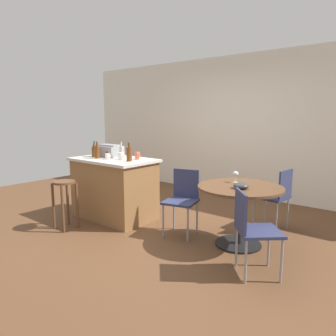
{
  "coord_description": "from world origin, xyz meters",
  "views": [
    {
      "loc": [
        2.81,
        -3.34,
        1.57
      ],
      "look_at": [
        0.08,
        0.02,
        0.85
      ],
      "focal_mm": 33.98,
      "sensor_mm": 36.0,
      "label": 1
    }
  ],
  "objects_px": {
    "folding_chair_near": "(276,194)",
    "toolbox": "(110,151)",
    "bottle_4": "(129,154)",
    "serving_bowl": "(241,186)",
    "bottle_0": "(121,152)",
    "bottle_1": "(97,152)",
    "bottle_3": "(94,152)",
    "dining_table": "(240,200)",
    "cup_0": "(137,156)",
    "folding_chair_far": "(183,197)",
    "wine_glass": "(236,174)",
    "folding_chair_left": "(252,226)",
    "kitchen_island": "(114,188)",
    "cup_1": "(108,156)",
    "cup_2": "(121,156)",
    "wooden_stool": "(65,195)",
    "bottle_2": "(95,150)"
  },
  "relations": [
    {
      "from": "serving_bowl",
      "to": "cup_0",
      "type": "bearing_deg",
      "value": 178.82
    },
    {
      "from": "wine_glass",
      "to": "folding_chair_left",
      "type": "bearing_deg",
      "value": -52.51
    },
    {
      "from": "bottle_0",
      "to": "wine_glass",
      "type": "relative_size",
      "value": 1.78
    },
    {
      "from": "folding_chair_near",
      "to": "toolbox",
      "type": "xyz_separation_m",
      "value": [
        -2.36,
        -0.9,
        0.51
      ]
    },
    {
      "from": "folding_chair_left",
      "to": "kitchen_island",
      "type": "bearing_deg",
      "value": 171.48
    },
    {
      "from": "bottle_1",
      "to": "wine_glass",
      "type": "xyz_separation_m",
      "value": [
        2.04,
        0.52,
        -0.18
      ]
    },
    {
      "from": "folding_chair_near",
      "to": "bottle_3",
      "type": "distance_m",
      "value": 2.77
    },
    {
      "from": "bottle_0",
      "to": "wine_glass",
      "type": "distance_m",
      "value": 1.78
    },
    {
      "from": "bottle_1",
      "to": "folding_chair_far",
      "type": "bearing_deg",
      "value": 9.95
    },
    {
      "from": "folding_chair_far",
      "to": "bottle_2",
      "type": "distance_m",
      "value": 1.72
    },
    {
      "from": "wooden_stool",
      "to": "folding_chair_left",
      "type": "xyz_separation_m",
      "value": [
        2.57,
        0.4,
        0.02
      ]
    },
    {
      "from": "bottle_4",
      "to": "wine_glass",
      "type": "bearing_deg",
      "value": 16.5
    },
    {
      "from": "dining_table",
      "to": "cup_0",
      "type": "bearing_deg",
      "value": -177.53
    },
    {
      "from": "bottle_1",
      "to": "bottle_4",
      "type": "distance_m",
      "value": 0.6
    },
    {
      "from": "folding_chair_left",
      "to": "bottle_1",
      "type": "height_order",
      "value": "bottle_1"
    },
    {
      "from": "kitchen_island",
      "to": "serving_bowl",
      "type": "bearing_deg",
      "value": 3.51
    },
    {
      "from": "folding_chair_far",
      "to": "bottle_0",
      "type": "height_order",
      "value": "bottle_0"
    },
    {
      "from": "toolbox",
      "to": "cup_1",
      "type": "height_order",
      "value": "toolbox"
    },
    {
      "from": "bottle_0",
      "to": "serving_bowl",
      "type": "bearing_deg",
      "value": 1.43
    },
    {
      "from": "folding_chair_far",
      "to": "bottle_3",
      "type": "height_order",
      "value": "bottle_3"
    },
    {
      "from": "wooden_stool",
      "to": "bottle_2",
      "type": "xyz_separation_m",
      "value": [
        -0.25,
        0.74,
        0.54
      ]
    },
    {
      "from": "wine_glass",
      "to": "serving_bowl",
      "type": "relative_size",
      "value": 0.8
    },
    {
      "from": "cup_2",
      "to": "bottle_0",
      "type": "bearing_deg",
      "value": 135.12
    },
    {
      "from": "folding_chair_far",
      "to": "bottle_2",
      "type": "height_order",
      "value": "bottle_2"
    },
    {
      "from": "folding_chair_far",
      "to": "toolbox",
      "type": "relative_size",
      "value": 2.25
    },
    {
      "from": "bottle_0",
      "to": "bottle_3",
      "type": "bearing_deg",
      "value": -160.14
    },
    {
      "from": "bottle_0",
      "to": "cup_1",
      "type": "distance_m",
      "value": 0.22
    },
    {
      "from": "cup_1",
      "to": "wooden_stool",
      "type": "bearing_deg",
      "value": -103.47
    },
    {
      "from": "folding_chair_near",
      "to": "cup_2",
      "type": "distance_m",
      "value": 2.26
    },
    {
      "from": "wooden_stool",
      "to": "folding_chair_far",
      "type": "height_order",
      "value": "folding_chair_far"
    },
    {
      "from": "cup_2",
      "to": "serving_bowl",
      "type": "distance_m",
      "value": 1.88
    },
    {
      "from": "wooden_stool",
      "to": "bottle_1",
      "type": "bearing_deg",
      "value": 94.57
    },
    {
      "from": "bottle_1",
      "to": "toolbox",
      "type": "bearing_deg",
      "value": 94.09
    },
    {
      "from": "wine_glass",
      "to": "bottle_4",
      "type": "bearing_deg",
      "value": -163.5
    },
    {
      "from": "wooden_stool",
      "to": "cup_2",
      "type": "relative_size",
      "value": 5.61
    },
    {
      "from": "bottle_3",
      "to": "serving_bowl",
      "type": "bearing_deg",
      "value": 4.99
    },
    {
      "from": "bottle_2",
      "to": "serving_bowl",
      "type": "height_order",
      "value": "bottle_2"
    },
    {
      "from": "bottle_0",
      "to": "bottle_1",
      "type": "relative_size",
      "value": 1.0
    },
    {
      "from": "bottle_0",
      "to": "cup_0",
      "type": "height_order",
      "value": "bottle_0"
    },
    {
      "from": "folding_chair_left",
      "to": "cup_1",
      "type": "bearing_deg",
      "value": 174.04
    },
    {
      "from": "folding_chair_near",
      "to": "folding_chair_far",
      "type": "distance_m",
      "value": 1.29
    },
    {
      "from": "folding_chair_left",
      "to": "toolbox",
      "type": "xyz_separation_m",
      "value": [
        -2.63,
        0.49,
        0.51
      ]
    },
    {
      "from": "folding_chair_near",
      "to": "cup_0",
      "type": "relative_size",
      "value": 7.83
    },
    {
      "from": "toolbox",
      "to": "cup_2",
      "type": "bearing_deg",
      "value": -18.45
    },
    {
      "from": "bottle_4",
      "to": "serving_bowl",
      "type": "relative_size",
      "value": 1.48
    },
    {
      "from": "bottle_3",
      "to": "serving_bowl",
      "type": "height_order",
      "value": "bottle_3"
    },
    {
      "from": "toolbox",
      "to": "bottle_3",
      "type": "distance_m",
      "value": 0.24
    },
    {
      "from": "bottle_1",
      "to": "wine_glass",
      "type": "bearing_deg",
      "value": 14.37
    },
    {
      "from": "kitchen_island",
      "to": "toolbox",
      "type": "bearing_deg",
      "value": 150.73
    },
    {
      "from": "dining_table",
      "to": "bottle_0",
      "type": "bearing_deg",
      "value": -175.32
    }
  ]
}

